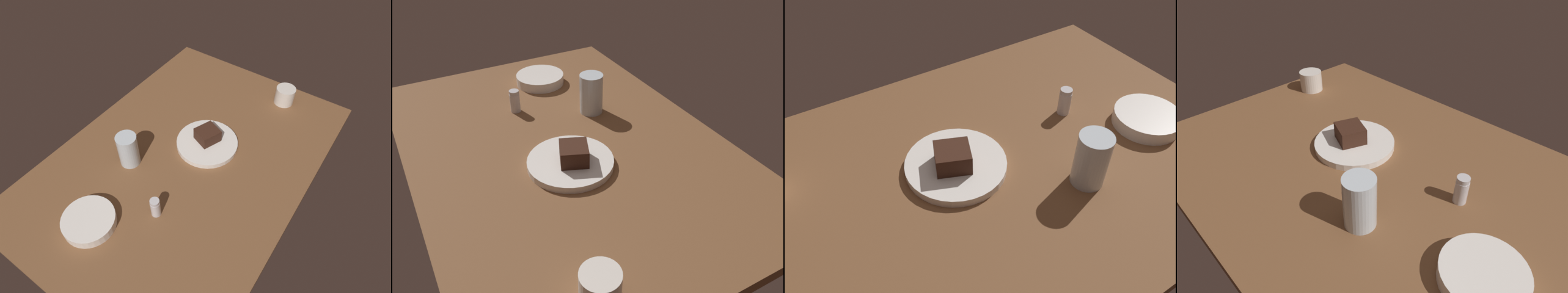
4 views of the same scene
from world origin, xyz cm
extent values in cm
cube|color=brown|center=(0.00, 0.00, 1.50)|extent=(120.00, 84.00, 3.00)
cylinder|color=white|center=(9.95, -2.92, 3.96)|extent=(22.87, 22.87, 1.92)
cube|color=#381E14|center=(10.95, -2.34, 7.32)|extent=(9.84, 9.59, 4.81)
cylinder|color=silver|center=(-23.80, -5.58, 6.04)|extent=(3.21, 3.21, 6.08)
cylinder|color=silver|center=(-23.80, -5.58, 9.68)|extent=(3.05, 3.05, 1.20)
cylinder|color=silver|center=(-12.28, 15.54, 9.32)|extent=(7.25, 7.25, 12.64)
cylinder|color=white|center=(-38.38, 9.13, 4.71)|extent=(16.65, 16.65, 3.41)
cylinder|color=silver|center=(48.76, -16.26, 6.59)|extent=(7.94, 7.94, 7.18)
camera|label=1|loc=(-62.54, -47.28, 98.37)|focal=31.10mm
camera|label=2|loc=(88.99, -40.62, 70.65)|focal=38.43mm
camera|label=3|loc=(39.15, 53.56, 68.66)|focal=37.10mm
camera|label=4|loc=(-49.82, 48.79, 59.66)|focal=30.83mm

